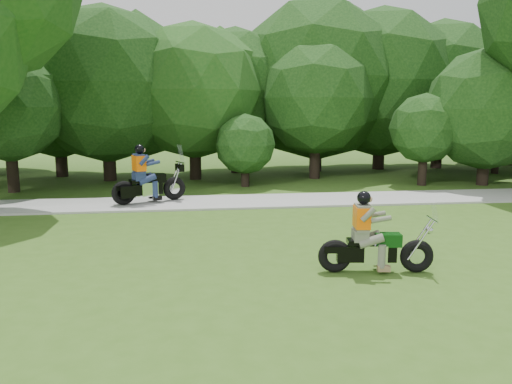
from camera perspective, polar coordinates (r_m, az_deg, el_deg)
name	(u,v)px	position (r m, az deg, el deg)	size (l,w,h in m)	color
ground	(409,293)	(8.54, 17.11, -10.95)	(100.00, 100.00, 0.00)	#365B1A
walkway	(301,200)	(15.89, 5.20, -0.92)	(60.00, 2.20, 0.06)	gray
tree_line	(294,90)	(22.40, 4.41, 11.55)	(39.71, 11.61, 7.84)	black
chopper_motorcycle	(371,243)	(9.20, 12.96, -5.67)	(2.08, 0.66, 1.49)	black
touring_motorcycle	(145,182)	(15.48, -12.60, 1.15)	(2.22, 1.39, 1.79)	black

